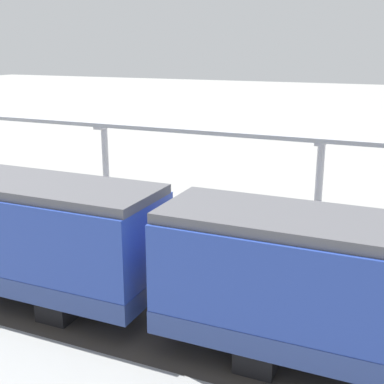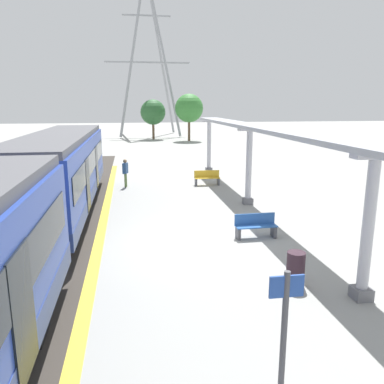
% 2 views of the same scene
% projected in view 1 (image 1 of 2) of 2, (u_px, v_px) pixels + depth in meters
% --- Properties ---
extents(ground_plane, '(176.00, 176.00, 0.00)m').
position_uv_depth(ground_plane, '(169.00, 244.00, 18.70)').
color(ground_plane, gray).
extents(tactile_edge_strip, '(0.35, 35.35, 0.01)m').
position_uv_depth(tactile_edge_strip, '(118.00, 282.00, 15.64)').
color(tactile_edge_strip, gold).
rests_on(tactile_edge_strip, ground).
extents(trackbed, '(3.20, 47.35, 0.01)m').
position_uv_depth(trackbed, '(84.00, 308.00, 14.07)').
color(trackbed, '#38332D').
rests_on(trackbed, ground).
extents(canopy_pillar_second, '(1.10, 0.44, 3.62)m').
position_uv_depth(canopy_pillar_second, '(319.00, 188.00, 19.19)').
color(canopy_pillar_second, slate).
rests_on(canopy_pillar_second, ground).
extents(canopy_pillar_third, '(1.10, 0.44, 3.62)m').
position_uv_depth(canopy_pillar_third, '(106.00, 165.00, 22.84)').
color(canopy_pillar_third, slate).
rests_on(canopy_pillar_third, ground).
extents(canopy_beam, '(1.20, 28.32, 0.16)m').
position_uv_depth(canopy_beam, '(198.00, 130.00, 20.60)').
color(canopy_beam, '#A8AAB2').
rests_on(canopy_beam, canopy_pillar_nearest).
extents(bench_near_end, '(1.51, 0.47, 0.86)m').
position_uv_depth(bench_near_end, '(190.00, 215.00, 20.42)').
color(bench_near_end, '#29569D').
rests_on(bench_near_end, ground).
extents(bench_mid_platform, '(1.51, 0.48, 0.86)m').
position_uv_depth(bench_mid_platform, '(10.00, 189.00, 24.13)').
color(bench_mid_platform, gold).
rests_on(bench_mid_platform, ground).
extents(trash_bin, '(0.48, 0.48, 0.94)m').
position_uv_depth(trash_bin, '(284.00, 230.00, 18.76)').
color(trash_bin, '#311F28').
rests_on(trash_bin, ground).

